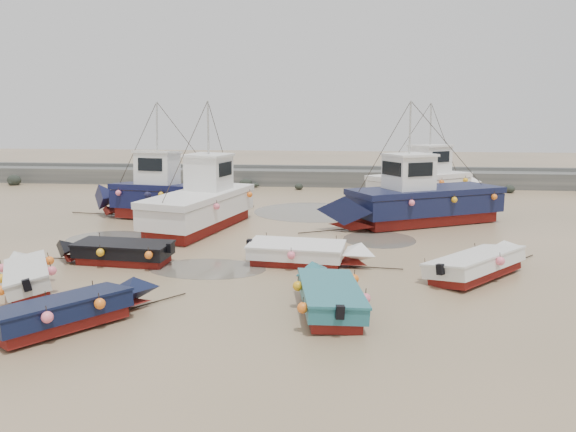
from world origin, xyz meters
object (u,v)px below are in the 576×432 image
object	(u,v)px
cabin_boat_2	(415,199)
person	(149,229)
dinghy_1	(74,306)
cabin_boat_0	(161,194)
dinghy_5	(306,251)
cabin_boat_1	(205,201)
dinghy_0	(30,271)
dinghy_4	(115,249)
cabin_boat_3	(427,181)
dinghy_3	(483,261)
dinghy_2	(328,291)

from	to	relation	value
cabin_boat_2	person	xyz separation A→B (m)	(-13.28, -2.51, -1.31)
dinghy_1	cabin_boat_0	world-z (taller)	cabin_boat_0
dinghy_5	cabin_boat_2	distance (m)	9.73
cabin_boat_0	cabin_boat_2	bearing A→B (deg)	-81.69
cabin_boat_1	cabin_boat_2	distance (m)	10.68
dinghy_0	person	bearing A→B (deg)	54.65
dinghy_4	person	bearing A→B (deg)	13.90
cabin_boat_3	dinghy_3	bearing A→B (deg)	-36.48
dinghy_1	cabin_boat_3	distance (m)	25.46
dinghy_5	cabin_boat_3	bearing A→B (deg)	163.27
dinghy_3	cabin_boat_2	bearing A→B (deg)	139.96
dinghy_1	dinghy_3	distance (m)	13.55
dinghy_1	person	bearing A→B (deg)	139.54
dinghy_5	dinghy_2	bearing A→B (deg)	18.03
dinghy_4	cabin_boat_1	distance (m)	7.26
dinghy_5	cabin_boat_1	world-z (taller)	cabin_boat_1
dinghy_3	cabin_boat_1	distance (m)	13.93
dinghy_5	cabin_boat_1	size ratio (longest dim) A/B	0.55
dinghy_5	cabin_boat_0	world-z (taller)	cabin_boat_0
dinghy_0	person	world-z (taller)	dinghy_0
dinghy_5	person	bearing A→B (deg)	-118.73
dinghy_1	dinghy_2	xyz separation A→B (m)	(6.82, 2.01, -0.00)
cabin_boat_0	dinghy_1	bearing A→B (deg)	-160.82
dinghy_5	cabin_boat_0	bearing A→B (deg)	-128.85
dinghy_0	dinghy_2	size ratio (longest dim) A/B	0.88
cabin_boat_0	cabin_boat_2	xyz separation A→B (m)	(13.51, -0.23, -0.06)
dinghy_2	cabin_boat_3	size ratio (longest dim) A/B	0.68
cabin_boat_1	cabin_boat_3	size ratio (longest dim) A/B	1.26
dinghy_4	person	size ratio (longest dim) A/B	3.24
dinghy_4	cabin_boat_3	xyz separation A→B (m)	(13.91, 15.94, 0.81)
dinghy_2	dinghy_3	world-z (taller)	same
dinghy_1	cabin_boat_3	size ratio (longest dim) A/B	0.59
dinghy_0	cabin_boat_1	xyz separation A→B (m)	(3.38, 10.21, 0.76)
person	dinghy_1	bearing A→B (deg)	61.11
cabin_boat_0	person	xyz separation A→B (m)	(0.23, -2.74, -1.36)
dinghy_2	cabin_boat_2	size ratio (longest dim) A/B	0.55
dinghy_4	cabin_boat_0	bearing A→B (deg)	12.79
dinghy_2	dinghy_5	size ratio (longest dim) A/B	0.99
cabin_boat_3	person	bearing A→B (deg)	-92.58
dinghy_4	cabin_boat_3	world-z (taller)	cabin_boat_3
dinghy_1	dinghy_4	size ratio (longest dim) A/B	0.83
dinghy_4	dinghy_5	world-z (taller)	same
cabin_boat_0	dinghy_3	bearing A→B (deg)	-112.89
cabin_boat_1	cabin_boat_0	bearing A→B (deg)	158.49
dinghy_2	cabin_boat_2	world-z (taller)	cabin_boat_2
dinghy_2	cabin_boat_1	size ratio (longest dim) A/B	0.54
cabin_boat_0	person	bearing A→B (deg)	-165.97
dinghy_3	cabin_boat_0	distance (m)	17.54
dinghy_2	dinghy_0	bearing A→B (deg)	164.84
cabin_boat_2	dinghy_3	bearing A→B (deg)	160.55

